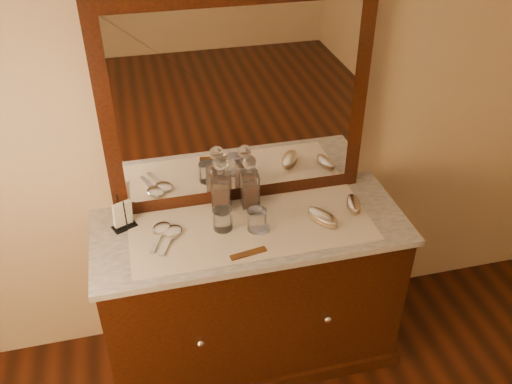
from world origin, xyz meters
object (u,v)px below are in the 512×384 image
dresser_cabinet (251,294)px  hand_mirror_outer (161,231)px  mirror_frame (237,102)px  napkin_rack (123,216)px  brush_far (354,204)px  brush_near (322,217)px  decanter_left (221,189)px  pin_dish (261,228)px  hand_mirror_inner (172,234)px  decanter_right (250,186)px  comb (248,253)px

dresser_cabinet → hand_mirror_outer: 0.61m
dresser_cabinet → mirror_frame: 0.97m
napkin_rack → brush_far: napkin_rack is taller
mirror_frame → brush_near: size_ratio=6.41×
decanter_left → pin_dish: bearing=-56.4°
brush_near → hand_mirror_inner: bearing=175.0°
pin_dish → hand_mirror_outer: (-0.44, 0.08, 0.00)m
mirror_frame → hand_mirror_inner: bearing=-146.0°
pin_dish → decanter_right: 0.22m
decanter_left → napkin_rack: bearing=-175.3°
decanter_right → brush_far: bearing=-17.1°
comb → decanter_right: 0.38m
dresser_cabinet → decanter_right: bearing=78.1°
mirror_frame → pin_dish: 0.57m
napkin_rack → decanter_left: (0.46, 0.04, 0.05)m
hand_mirror_inner → decanter_right: bearing=21.1°
pin_dish → napkin_rack: 0.62m
dresser_cabinet → decanter_right: decanter_right is taller
comb → hand_mirror_inner: 0.36m
comb → decanter_right: decanter_right is taller
mirror_frame → dresser_cabinet: bearing=-90.0°
dresser_cabinet → decanter_right: size_ratio=5.23×
dresser_cabinet → brush_far: bearing=0.9°
hand_mirror_inner → dresser_cabinet: bearing=-0.4°
comb → napkin_rack: (-0.50, 0.32, 0.06)m
napkin_rack → decanter_left: bearing=4.7°
dresser_cabinet → hand_mirror_outer: size_ratio=6.33×
decanter_left → decanter_right: (0.13, -0.01, -0.01)m
comb → dresser_cabinet: bearing=64.3°
decanter_right → hand_mirror_inner: 0.43m
decanter_right → brush_near: (0.29, -0.21, -0.08)m
comb → brush_far: brush_far is taller
hand_mirror_inner → decanter_left: bearing=31.3°
hand_mirror_outer → hand_mirror_inner: (0.04, -0.03, -0.00)m
hand_mirror_outer → mirror_frame: bearing=27.3°
pin_dish → brush_near: (0.29, -0.01, 0.02)m
pin_dish → brush_near: bearing=-2.1°
brush_far → decanter_right: bearing=162.9°
brush_near → hand_mirror_outer: 0.74m
hand_mirror_inner → mirror_frame: bearing=34.0°
mirror_frame → hand_mirror_inner: 0.65m
napkin_rack → hand_mirror_inner: 0.24m
pin_dish → brush_far: brush_far is taller
mirror_frame → brush_near: mirror_frame is taller
mirror_frame → brush_near: (0.32, -0.30, -0.47)m
decanter_right → brush_near: bearing=-35.9°
pin_dish → hand_mirror_inner: size_ratio=0.36×
comb → pin_dish: bearing=48.9°
mirror_frame → comb: bearing=-97.4°
brush_near → comb: bearing=-159.7°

